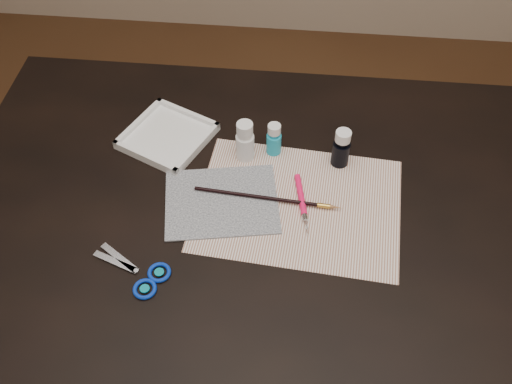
# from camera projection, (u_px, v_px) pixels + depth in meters

# --- Properties ---
(ground) EXTENTS (3.50, 3.50, 0.02)m
(ground) POSITION_uv_depth(u_px,v_px,m) (256.00, 360.00, 1.76)
(ground) COLOR #422614
(ground) RESTS_ON ground
(table) EXTENTS (1.30, 0.90, 0.75)m
(table) POSITION_uv_depth(u_px,v_px,m) (256.00, 298.00, 1.47)
(table) COLOR black
(table) RESTS_ON ground
(paper) EXTENTS (0.44, 0.35, 0.00)m
(paper) POSITION_uv_depth(u_px,v_px,m) (299.00, 204.00, 1.18)
(paper) COLOR white
(paper) RESTS_ON table
(canvas) EXTENTS (0.26, 0.22, 0.00)m
(canvas) POSITION_uv_depth(u_px,v_px,m) (222.00, 201.00, 1.18)
(canvas) COLOR black
(canvas) RESTS_ON paper
(paint_bottle_white) EXTENTS (0.05, 0.05, 0.10)m
(paint_bottle_white) POSITION_uv_depth(u_px,v_px,m) (245.00, 141.00, 1.23)
(paint_bottle_white) COLOR white
(paint_bottle_white) RESTS_ON table
(paint_bottle_cyan) EXTENTS (0.04, 0.04, 0.08)m
(paint_bottle_cyan) POSITION_uv_depth(u_px,v_px,m) (274.00, 139.00, 1.25)
(paint_bottle_cyan) COLOR #1AA4C8
(paint_bottle_cyan) RESTS_ON table
(paint_bottle_navy) EXTENTS (0.04, 0.04, 0.09)m
(paint_bottle_navy) POSITION_uv_depth(u_px,v_px,m) (341.00, 148.00, 1.22)
(paint_bottle_navy) COLOR black
(paint_bottle_navy) RESTS_ON table
(paintbrush) EXTENTS (0.31, 0.03, 0.01)m
(paintbrush) POSITION_uv_depth(u_px,v_px,m) (268.00, 198.00, 1.18)
(paintbrush) COLOR black
(paintbrush) RESTS_ON canvas
(craft_knife) EXTENTS (0.04, 0.16, 0.01)m
(craft_knife) POSITION_uv_depth(u_px,v_px,m) (302.00, 204.00, 1.17)
(craft_knife) COLOR #FF1256
(craft_knife) RESTS_ON paper
(scissors) EXTENTS (0.19, 0.14, 0.01)m
(scissors) POSITION_uv_depth(u_px,v_px,m) (128.00, 270.00, 1.08)
(scissors) COLOR silver
(scissors) RESTS_ON table
(palette_tray) EXTENTS (0.23, 0.23, 0.02)m
(palette_tray) POSITION_uv_depth(u_px,v_px,m) (167.00, 136.00, 1.30)
(palette_tray) COLOR white
(palette_tray) RESTS_ON table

